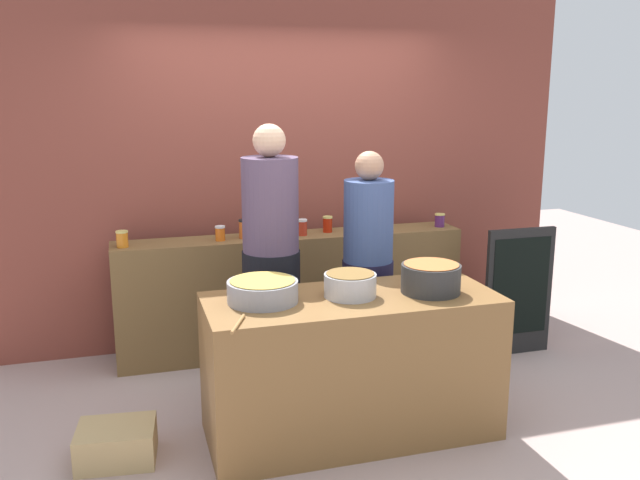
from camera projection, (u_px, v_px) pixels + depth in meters
name	position (u px, v px, depth m)	size (l,w,h in m)	color
ground	(335.00, 410.00, 4.35)	(12.00, 12.00, 0.00)	#AC928B
storefront_wall	(281.00, 156.00, 5.37)	(4.80, 0.12, 3.00)	brown
display_shelf	(293.00, 293.00, 5.27)	(2.70, 0.36, 0.93)	brown
prep_table	(351.00, 366.00, 3.97)	(1.70, 0.70, 0.86)	brown
preserve_jar_0	(122.00, 239.00, 4.76)	(0.09, 0.09, 0.12)	orange
preserve_jar_1	(220.00, 233.00, 4.97)	(0.08, 0.08, 0.11)	orange
preserve_jar_2	(245.00, 229.00, 5.05)	(0.09, 0.09, 0.14)	#D56023
preserve_jar_3	(284.00, 227.00, 5.13)	(0.09, 0.09, 0.13)	olive
preserve_jar_4	(302.00, 227.00, 5.15)	(0.07, 0.07, 0.13)	#AF2D1A
preserve_jar_5	(328.00, 224.00, 5.26)	(0.08, 0.08, 0.13)	#B01F0B
preserve_jar_6	(373.00, 223.00, 5.35)	(0.07, 0.07, 0.11)	gold
preserve_jar_7	(440.00, 220.00, 5.48)	(0.08, 0.08, 0.11)	#4F2056
cooking_pot_left	(263.00, 291.00, 3.77)	(0.40, 0.40, 0.13)	gray
cooking_pot_center	(350.00, 285.00, 3.87)	(0.30, 0.30, 0.14)	#B7B7BC
cooking_pot_right	(431.00, 278.00, 3.95)	(0.35, 0.35, 0.17)	#2D2D2D
wooden_spoon	(238.00, 324.00, 3.40)	(0.02, 0.02, 0.26)	#9E703D
cook_with_tongs	(271.00, 276.00, 4.42)	(0.38, 0.38, 1.81)	black
cook_in_cap	(367.00, 282.00, 4.58)	(0.35, 0.35, 1.63)	#1B1832
bread_crate	(117.00, 443.00, 3.74)	(0.42, 0.33, 0.20)	tan
chalkboard_sign	(519.00, 291.00, 5.18)	(0.56, 0.05, 1.00)	black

